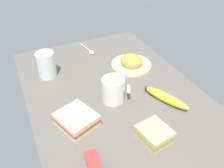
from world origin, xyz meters
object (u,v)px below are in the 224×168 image
at_px(coffee_mug_black, 113,90).
at_px(sandwich_side, 154,134).
at_px(sandwich_main, 77,120).
at_px(spoon, 89,50).
at_px(snack_bar, 95,168).
at_px(banana, 166,98).
at_px(plate_of_food, 131,63).
at_px(glass_of_milk, 47,66).

relative_size(coffee_mug_black, sandwich_side, 0.99).
xyz_separation_m(sandwich_main, spoon, (0.45, -0.21, -0.02)).
distance_m(sandwich_main, sandwich_side, 0.25).
xyz_separation_m(coffee_mug_black, sandwich_main, (-0.06, 0.16, -0.03)).
distance_m(spoon, snack_bar, 0.67).
xyz_separation_m(coffee_mug_black, banana, (-0.09, -0.17, -0.03)).
distance_m(plate_of_food, snack_bar, 0.54).
xyz_separation_m(banana, spoon, (0.48, 0.12, -0.01)).
relative_size(plate_of_food, coffee_mug_black, 1.70).
relative_size(banana, snack_bar, 1.61).
height_order(plate_of_food, banana, plate_of_food).
height_order(spoon, snack_bar, snack_bar).
xyz_separation_m(sandwich_main, glass_of_milk, (0.32, 0.02, 0.03)).
bearing_deg(plate_of_food, snack_bar, 141.28).
relative_size(plate_of_food, banana, 0.99).
bearing_deg(coffee_mug_black, sandwich_side, -171.22).
bearing_deg(sandwich_main, sandwich_side, -128.86).
bearing_deg(spoon, glass_of_milk, 119.40).
bearing_deg(glass_of_milk, banana, -134.21).
xyz_separation_m(plate_of_food, spoon, (0.21, 0.12, -0.01)).
bearing_deg(sandwich_side, glass_of_milk, 24.59).
bearing_deg(glass_of_milk, spoon, -60.60).
bearing_deg(sandwich_main, plate_of_food, -54.13).
bearing_deg(coffee_mug_black, banana, -117.47).
distance_m(sandwich_side, glass_of_milk, 0.53).
relative_size(coffee_mug_black, sandwich_main, 0.70).
relative_size(sandwich_side, glass_of_milk, 0.97).
xyz_separation_m(banana, snack_bar, (-0.16, 0.34, -0.01)).
distance_m(sandwich_side, banana, 0.19).
bearing_deg(banana, plate_of_food, -0.01).
xyz_separation_m(spoon, snack_bar, (-0.64, 0.22, 0.01)).
height_order(plate_of_food, snack_bar, plate_of_food).
xyz_separation_m(coffee_mug_black, sandwich_side, (-0.22, -0.03, -0.03)).
bearing_deg(sandwich_main, banana, -94.23).
bearing_deg(snack_bar, spoon, -13.14).
xyz_separation_m(coffee_mug_black, spoon, (0.39, -0.05, -0.04)).
bearing_deg(sandwich_main, glass_of_milk, 4.15).
xyz_separation_m(plate_of_food, coffee_mug_black, (-0.18, 0.17, 0.03)).
bearing_deg(sandwich_main, coffee_mug_black, -68.39).
relative_size(sandwich_side, banana, 0.59).
height_order(sandwich_main, spoon, sandwich_main).
height_order(glass_of_milk, snack_bar, glass_of_milk).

